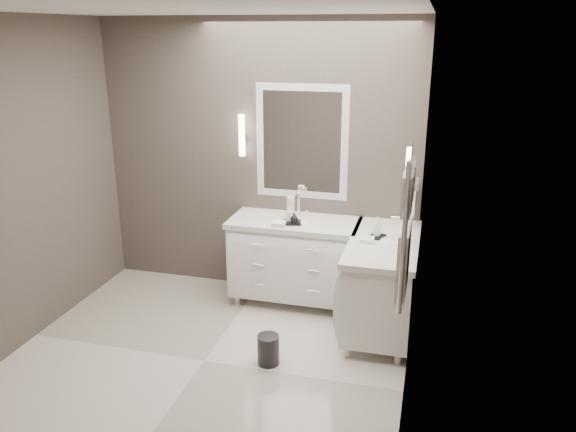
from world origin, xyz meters
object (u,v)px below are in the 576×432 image
(vanity_back, at_px, (294,256))
(waste_bin, at_px, (268,350))
(vanity_right, at_px, (382,279))
(towel_ladder, at_px, (405,234))

(vanity_back, distance_m, waste_bin, 1.18)
(vanity_back, relative_size, vanity_right, 1.00)
(vanity_right, bearing_deg, waste_bin, -135.40)
(vanity_back, relative_size, towel_ladder, 1.38)
(towel_ladder, height_order, waste_bin, towel_ladder)
(vanity_back, height_order, towel_ladder, towel_ladder)
(vanity_back, distance_m, towel_ladder, 2.16)
(towel_ladder, relative_size, waste_bin, 3.62)
(vanity_back, bearing_deg, vanity_right, -20.38)
(vanity_right, height_order, waste_bin, vanity_right)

